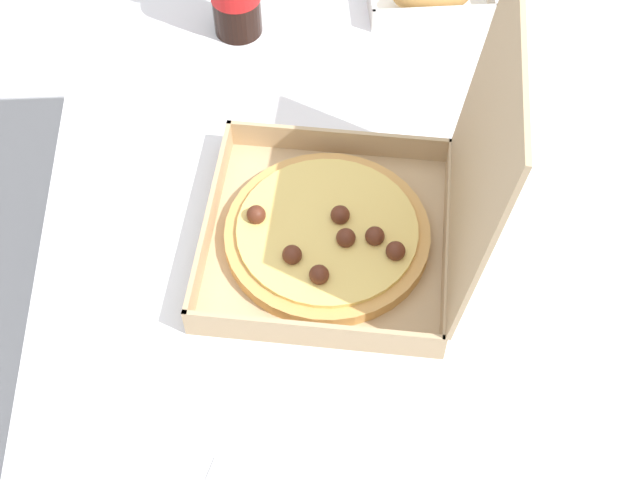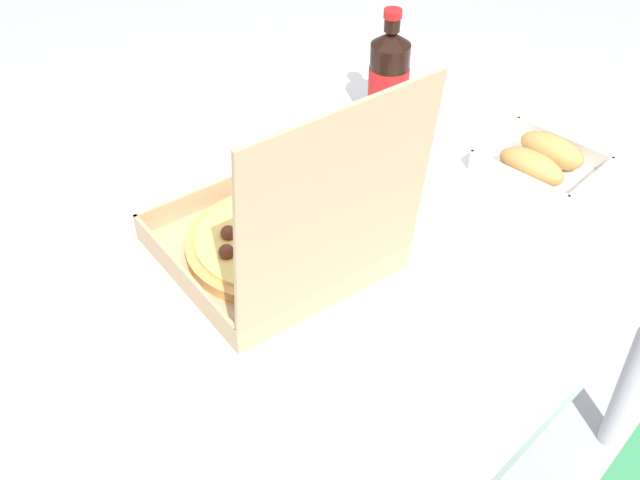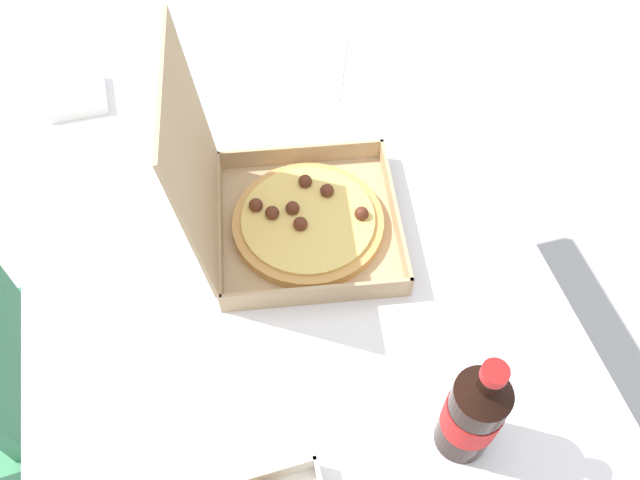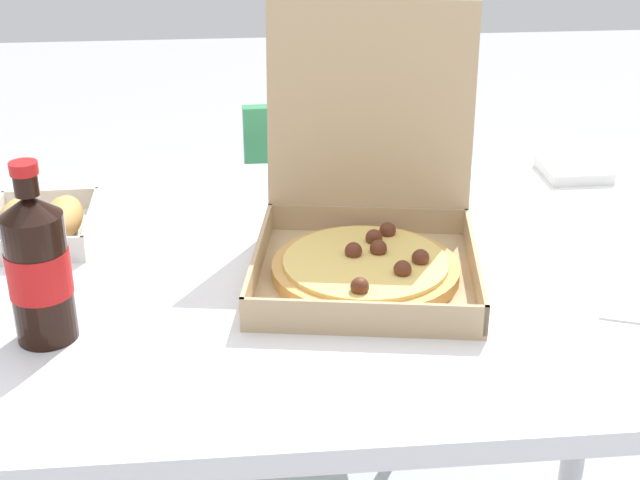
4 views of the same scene
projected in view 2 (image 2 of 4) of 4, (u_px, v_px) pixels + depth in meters
dining_table at (328, 286)px, 1.27m from camera, size 1.32×0.83×0.75m
pizza_box_open at (280, 238)px, 1.16m from camera, size 0.35×0.38×0.34m
bread_side_box at (541, 161)px, 1.35m from camera, size 0.15×0.19×0.06m
cola_bottle at (389, 78)px, 1.43m from camera, size 0.07×0.07×0.22m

